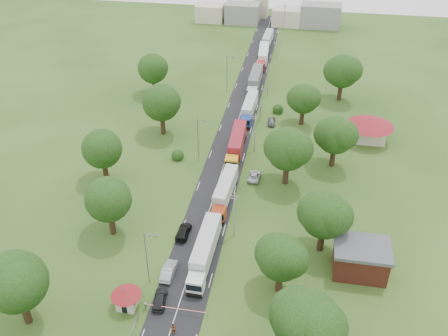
% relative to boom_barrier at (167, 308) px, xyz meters
% --- Properties ---
extents(ground, '(260.00, 260.00, 0.00)m').
position_rel_boom_barrier_xyz_m(ground, '(1.36, 25.00, -0.89)').
color(ground, '#254717').
rests_on(ground, ground).
extents(road, '(8.00, 200.00, 0.04)m').
position_rel_boom_barrier_xyz_m(road, '(1.36, 45.00, -0.89)').
color(road, black).
rests_on(road, ground).
extents(boom_barrier, '(9.22, 0.35, 1.18)m').
position_rel_boom_barrier_xyz_m(boom_barrier, '(0.00, 0.00, 0.00)').
color(boom_barrier, slate).
rests_on(boom_barrier, ground).
extents(guard_booth, '(4.40, 4.40, 3.45)m').
position_rel_boom_barrier_xyz_m(guard_booth, '(-5.84, -0.00, 1.27)').
color(guard_booth, beige).
rests_on(guard_booth, ground).
extents(info_sign, '(0.12, 3.10, 4.10)m').
position_rel_boom_barrier_xyz_m(info_sign, '(6.56, 60.00, 2.11)').
color(info_sign, slate).
rests_on(info_sign, ground).
extents(pole_1, '(1.60, 0.24, 9.00)m').
position_rel_boom_barrier_xyz_m(pole_1, '(6.86, 18.00, 3.79)').
color(pole_1, gray).
rests_on(pole_1, ground).
extents(pole_2, '(1.60, 0.24, 9.00)m').
position_rel_boom_barrier_xyz_m(pole_2, '(6.86, 46.00, 3.79)').
color(pole_2, gray).
rests_on(pole_2, ground).
extents(pole_3, '(1.60, 0.24, 9.00)m').
position_rel_boom_barrier_xyz_m(pole_3, '(6.86, 74.00, 3.79)').
color(pole_3, gray).
rests_on(pole_3, ground).
extents(pole_4, '(1.60, 0.24, 9.00)m').
position_rel_boom_barrier_xyz_m(pole_4, '(6.86, 102.00, 3.79)').
color(pole_4, gray).
rests_on(pole_4, ground).
extents(pole_5, '(1.60, 0.24, 9.00)m').
position_rel_boom_barrier_xyz_m(pole_5, '(6.86, 130.00, 3.79)').
color(pole_5, gray).
rests_on(pole_5, ground).
extents(lamp_0, '(2.03, 0.22, 10.00)m').
position_rel_boom_barrier_xyz_m(lamp_0, '(-3.99, 5.00, 4.66)').
color(lamp_0, slate).
rests_on(lamp_0, ground).
extents(lamp_1, '(2.03, 0.22, 10.00)m').
position_rel_boom_barrier_xyz_m(lamp_1, '(-3.99, 40.00, 4.66)').
color(lamp_1, slate).
rests_on(lamp_1, ground).
extents(lamp_2, '(2.03, 0.22, 10.00)m').
position_rel_boom_barrier_xyz_m(lamp_2, '(-3.99, 75.00, 4.66)').
color(lamp_2, slate).
rests_on(lamp_2, ground).
extents(tree_1, '(9.60, 9.60, 12.05)m').
position_rel_boom_barrier_xyz_m(tree_1, '(19.34, -4.83, 6.96)').
color(tree_1, '#382616').
rests_on(tree_1, ground).
extents(tree_2, '(8.00, 8.00, 10.10)m').
position_rel_boom_barrier_xyz_m(tree_2, '(15.35, 7.14, 5.70)').
color(tree_2, '#382616').
rests_on(tree_2, ground).
extents(tree_3, '(8.80, 8.80, 11.07)m').
position_rel_boom_barrier_xyz_m(tree_3, '(21.35, 17.16, 6.33)').
color(tree_3, '#382616').
rests_on(tree_3, ground).
extents(tree_4, '(9.60, 9.60, 12.05)m').
position_rel_boom_barrier_xyz_m(tree_4, '(14.34, 35.17, 6.96)').
color(tree_4, '#382616').
rests_on(tree_4, ground).
extents(tree_5, '(8.80, 8.80, 11.07)m').
position_rel_boom_barrier_xyz_m(tree_5, '(23.35, 43.16, 6.33)').
color(tree_5, '#382616').
rests_on(tree_5, ground).
extents(tree_6, '(8.00, 8.00, 10.10)m').
position_rel_boom_barrier_xyz_m(tree_6, '(16.35, 60.14, 5.70)').
color(tree_6, '#382616').
rests_on(tree_6, ground).
extents(tree_7, '(9.60, 9.60, 12.05)m').
position_rel_boom_barrier_xyz_m(tree_7, '(25.34, 75.17, 6.96)').
color(tree_7, '#382616').
rests_on(tree_7, ground).
extents(tree_9, '(9.60, 9.60, 12.05)m').
position_rel_boom_barrier_xyz_m(tree_9, '(-18.66, -4.83, 6.96)').
color(tree_9, '#382616').
rests_on(tree_9, ground).
extents(tree_10, '(8.80, 8.80, 11.07)m').
position_rel_boom_barrier_xyz_m(tree_10, '(-13.65, 15.16, 6.33)').
color(tree_10, '#382616').
rests_on(tree_10, ground).
extents(tree_11, '(8.80, 8.80, 11.07)m').
position_rel_boom_barrier_xyz_m(tree_11, '(-20.65, 30.16, 6.33)').
color(tree_11, '#382616').
rests_on(tree_11, ground).
extents(tree_12, '(9.60, 9.60, 12.05)m').
position_rel_boom_barrier_xyz_m(tree_12, '(-14.66, 50.17, 6.96)').
color(tree_12, '#382616').
rests_on(tree_12, ground).
extents(tree_13, '(8.80, 8.80, 11.07)m').
position_rel_boom_barrier_xyz_m(tree_13, '(-22.65, 70.16, 6.33)').
color(tree_13, '#382616').
rests_on(tree_13, ground).
extents(house_brick, '(8.60, 6.60, 5.20)m').
position_rel_boom_barrier_xyz_m(house_brick, '(27.36, 13.00, 1.76)').
color(house_brick, maroon).
rests_on(house_brick, ground).
extents(house_cream, '(10.08, 10.08, 5.80)m').
position_rel_boom_barrier_xyz_m(house_cream, '(31.36, 55.00, 2.75)').
color(house_cream, beige).
rests_on(house_cream, ground).
extents(distant_town, '(52.00, 8.00, 8.00)m').
position_rel_boom_barrier_xyz_m(distant_town, '(2.04, 135.00, 2.60)').
color(distant_town, gray).
rests_on(distant_town, ground).
extents(church, '(5.00, 5.00, 12.30)m').
position_rel_boom_barrier_xyz_m(church, '(-2.64, 143.00, 4.50)').
color(church, beige).
rests_on(church, ground).
extents(truck_0, '(2.82, 15.25, 4.23)m').
position_rel_boom_barrier_xyz_m(truck_0, '(3.25, 11.01, 1.35)').
color(truck_0, white).
rests_on(truck_0, ground).
extents(truck_1, '(3.05, 14.20, 3.92)m').
position_rel_boom_barrier_xyz_m(truck_1, '(3.61, 27.34, 1.19)').
color(truck_1, '#972E11').
rests_on(truck_1, ground).
extents(truck_2, '(3.05, 15.50, 4.29)m').
position_rel_boom_barrier_xyz_m(truck_2, '(3.19, 44.48, 1.38)').
color(truck_2, orange).
rests_on(truck_2, ground).
extents(truck_3, '(2.75, 14.07, 3.89)m').
position_rel_boom_barrier_xyz_m(truck_3, '(3.59, 62.09, 1.17)').
color(truck_3, navy).
rests_on(truck_3, ground).
extents(truck_4, '(2.72, 15.33, 4.25)m').
position_rel_boom_barrier_xyz_m(truck_4, '(2.99, 78.51, 1.36)').
color(truck_4, beige).
rests_on(truck_4, ground).
extents(truck_5, '(3.39, 15.58, 4.30)m').
position_rel_boom_barrier_xyz_m(truck_5, '(3.16, 96.69, 1.39)').
color(truck_5, red).
rests_on(truck_5, ground).
extents(truck_6, '(2.76, 13.87, 3.84)m').
position_rel_boom_barrier_xyz_m(truck_6, '(2.96, 111.71, 1.14)').
color(truck_6, '#215825').
rests_on(truck_6, ground).
extents(car_lane_front, '(2.38, 4.71, 1.54)m').
position_rel_boom_barrier_xyz_m(car_lane_front, '(-1.43, 1.50, -0.12)').
color(car_lane_front, black).
rests_on(car_lane_front, ground).
extents(car_lane_mid, '(1.80, 5.03, 1.65)m').
position_rel_boom_barrier_xyz_m(car_lane_mid, '(-1.64, 7.18, -0.06)').
color(car_lane_mid, '#999DA1').
rests_on(car_lane_mid, ground).
extents(car_lane_rear, '(2.15, 5.04, 1.45)m').
position_rel_boom_barrier_xyz_m(car_lane_rear, '(-1.64, 16.63, -0.17)').
color(car_lane_rear, black).
rests_on(car_lane_rear, ground).
extents(car_verge_near, '(2.31, 4.84, 1.33)m').
position_rel_boom_barrier_xyz_m(car_verge_near, '(8.19, 35.50, -0.23)').
color(car_verge_near, silver).
rests_on(car_verge_near, ground).
extents(car_verge_far, '(1.92, 4.32, 1.44)m').
position_rel_boom_barrier_xyz_m(car_verge_far, '(9.36, 58.94, -0.17)').
color(car_verge_far, slate).
rests_on(car_verge_far, ground).
extents(pedestrian_near, '(0.73, 0.54, 1.85)m').
position_rel_boom_barrier_xyz_m(pedestrian_near, '(1.90, -3.50, 0.03)').
color(pedestrian_near, gray).
rests_on(pedestrian_near, ground).
extents(pedestrian_booth, '(1.02, 1.06, 1.72)m').
position_rel_boom_barrier_xyz_m(pedestrian_booth, '(-5.14, 0.34, -0.03)').
color(pedestrian_booth, gray).
rests_on(pedestrian_booth, ground).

